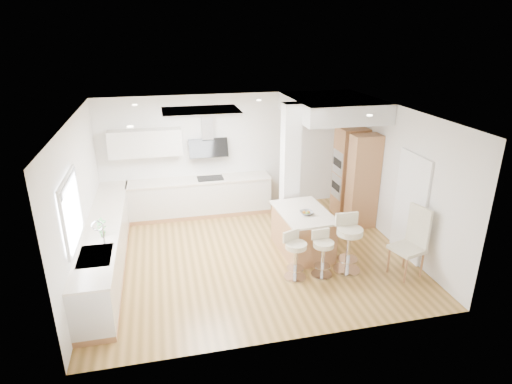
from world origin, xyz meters
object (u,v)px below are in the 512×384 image
object	(u,v)px
bar_stool_a	(295,253)
bar_stool_b	(323,251)
dining_chair	(413,239)
peninsula	(303,231)
bar_stool_c	(349,240)

from	to	relation	value
bar_stool_a	bar_stool_b	world-z (taller)	bar_stool_a
bar_stool_b	dining_chair	size ratio (longest dim) A/B	0.67
peninsula	bar_stool_c	bearing A→B (deg)	-60.29
dining_chair	bar_stool_a	bearing A→B (deg)	155.06
peninsula	bar_stool_b	world-z (taller)	peninsula
peninsula	bar_stool_b	bearing A→B (deg)	-89.66
bar_stool_a	dining_chair	size ratio (longest dim) A/B	0.68
bar_stool_a	dining_chair	bearing A→B (deg)	-31.82
bar_stool_c	bar_stool_b	bearing A→B (deg)	-172.99
bar_stool_a	bar_stool_c	distance (m)	1.02
peninsula	bar_stool_c	xyz separation A→B (m)	(0.57, -0.88, 0.18)
bar_stool_a	bar_stool_c	xyz separation A→B (m)	(1.01, 0.02, 0.12)
peninsula	bar_stool_a	size ratio (longest dim) A/B	1.67
bar_stool_c	peninsula	bearing A→B (deg)	124.23
peninsula	bar_stool_c	world-z (taller)	bar_stool_c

